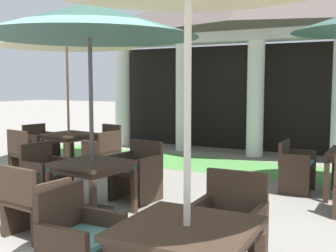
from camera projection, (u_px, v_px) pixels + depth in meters
The scene contains 17 objects.
background_pavilion at pixel (258, 18), 10.10m from camera, with size 8.90×2.74×4.34m.
lawn_strip at pixel (233, 167), 9.03m from camera, with size 10.70×1.70×0.01m, color #519347.
patio_chair_near_foreground_west at pixel (295, 167), 6.95m from camera, with size 0.49×0.60×0.82m.
patio_table_mid_left at pixel (92, 169), 5.67m from camera, with size 0.95×0.95×0.74m.
patio_umbrella_mid_left at pixel (90, 21), 5.47m from camera, with size 2.82×2.82×2.86m.
patio_chair_mid_left_south at pixel (34, 202), 4.91m from camera, with size 0.67×0.62×0.85m.
patio_chair_mid_left_north at pixel (137, 172), 6.47m from camera, with size 0.68×0.65×0.88m.
patio_chair_mid_left_west at pixel (45, 176), 6.23m from camera, with size 0.57×0.63×0.89m.
patio_table_mid_right at pixel (69, 138), 8.92m from camera, with size 0.98×0.98×0.73m.
patio_umbrella_mid_right at pixel (66, 38), 8.71m from camera, with size 2.82×2.82×2.99m.
patio_chair_mid_right_west at pixel (40, 144), 9.57m from camera, with size 0.68×0.69×0.84m.
patio_chair_mid_right_south at pixel (27, 154), 8.15m from camera, with size 0.70×0.61×0.89m.
patio_chair_mid_right_east at pixel (102, 153), 8.32m from camera, with size 0.61×0.63×0.84m.
patio_chair_mid_right_north at pixel (104, 144), 9.73m from camera, with size 0.68×0.68×0.81m.
patio_table_far_back at pixel (187, 238), 3.14m from camera, with size 0.99×0.99×0.74m.
patio_chair_far_back_west at pixel (79, 244), 3.61m from camera, with size 0.54×0.61×0.89m.
patio_chair_far_back_north at pixel (230, 225), 4.05m from camera, with size 0.65×0.51×0.92m.
Camera 1 is at (3.00, -2.92, 1.78)m, focal length 45.53 mm.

